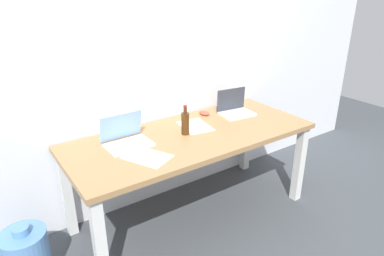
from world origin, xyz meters
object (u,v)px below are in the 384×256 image
at_px(computer_mouse, 204,113).
at_px(laptop_left, 126,138).
at_px(desk, 192,144).
at_px(beer_bottle, 185,123).
at_px(laptop_right, 235,109).

bearing_deg(computer_mouse, laptop_left, 172.36).
xyz_separation_m(desk, laptop_left, (-0.49, 0.12, 0.13)).
bearing_deg(beer_bottle, laptop_right, 11.22).
bearing_deg(beer_bottle, laptop_left, 169.10).
xyz_separation_m(laptop_left, laptop_right, (1.05, 0.03, -0.00)).
distance_m(laptop_left, beer_bottle, 0.46).
height_order(laptop_left, computer_mouse, laptop_left).
xyz_separation_m(laptop_right, computer_mouse, (-0.24, 0.13, -0.03)).
distance_m(laptop_left, computer_mouse, 0.83).
height_order(desk, computer_mouse, computer_mouse).
bearing_deg(laptop_right, beer_bottle, -168.78).
height_order(desk, laptop_right, laptop_right).
distance_m(laptop_right, computer_mouse, 0.27).
xyz_separation_m(desk, computer_mouse, (0.32, 0.28, 0.10)).
height_order(desk, beer_bottle, beer_bottle).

